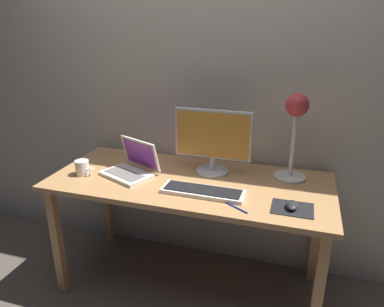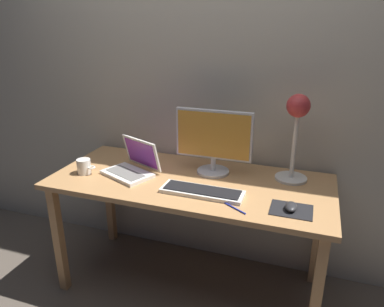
{
  "view_description": "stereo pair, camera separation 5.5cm",
  "coord_description": "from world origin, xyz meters",
  "px_view_note": "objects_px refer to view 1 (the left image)",
  "views": [
    {
      "loc": [
        0.57,
        -1.79,
        1.6
      ],
      "look_at": [
        0.03,
        -0.05,
        0.92
      ],
      "focal_mm": 33.53,
      "sensor_mm": 36.0,
      "label": 1
    },
    {
      "loc": [
        0.62,
        -1.77,
        1.6
      ],
      "look_at": [
        0.03,
        -0.05,
        0.92
      ],
      "focal_mm": 33.53,
      "sensor_mm": 36.0,
      "label": 2
    }
  ],
  "objects_px": {
    "desk_lamp": "(295,121)",
    "mouse": "(292,205)",
    "monitor": "(213,139)",
    "coffee_mug": "(83,168)",
    "laptop": "(133,165)",
    "pen": "(236,208)",
    "keyboard_main": "(203,191)"
  },
  "relations": [
    {
      "from": "monitor",
      "to": "coffee_mug",
      "type": "relative_size",
      "value": 3.91
    },
    {
      "from": "pen",
      "to": "keyboard_main",
      "type": "bearing_deg",
      "value": 152.0
    },
    {
      "from": "laptop",
      "to": "pen",
      "type": "distance_m",
      "value": 0.71
    },
    {
      "from": "keyboard_main",
      "to": "coffee_mug",
      "type": "bearing_deg",
      "value": 177.99
    },
    {
      "from": "mouse",
      "to": "laptop",
      "type": "bearing_deg",
      "value": 170.12
    },
    {
      "from": "laptop",
      "to": "pen",
      "type": "relative_size",
      "value": 2.56
    },
    {
      "from": "pen",
      "to": "mouse",
      "type": "bearing_deg",
      "value": 16.15
    },
    {
      "from": "keyboard_main",
      "to": "desk_lamp",
      "type": "bearing_deg",
      "value": 38.38
    },
    {
      "from": "monitor",
      "to": "pen",
      "type": "xyz_separation_m",
      "value": [
        0.22,
        -0.39,
        -0.21
      ]
    },
    {
      "from": "monitor",
      "to": "laptop",
      "type": "height_order",
      "value": "monitor"
    },
    {
      "from": "coffee_mug",
      "to": "laptop",
      "type": "bearing_deg",
      "value": 20.48
    },
    {
      "from": "laptop",
      "to": "desk_lamp",
      "type": "distance_m",
      "value": 0.96
    },
    {
      "from": "monitor",
      "to": "desk_lamp",
      "type": "bearing_deg",
      "value": 6.56
    },
    {
      "from": "monitor",
      "to": "desk_lamp",
      "type": "xyz_separation_m",
      "value": [
        0.45,
        0.05,
        0.13
      ]
    },
    {
      "from": "desk_lamp",
      "to": "mouse",
      "type": "relative_size",
      "value": 5.15
    },
    {
      "from": "monitor",
      "to": "mouse",
      "type": "distance_m",
      "value": 0.61
    },
    {
      "from": "laptop",
      "to": "coffee_mug",
      "type": "bearing_deg",
      "value": -159.52
    },
    {
      "from": "desk_lamp",
      "to": "monitor",
      "type": "bearing_deg",
      "value": -173.44
    },
    {
      "from": "monitor",
      "to": "keyboard_main",
      "type": "height_order",
      "value": "monitor"
    },
    {
      "from": "monitor",
      "to": "pen",
      "type": "height_order",
      "value": "monitor"
    },
    {
      "from": "keyboard_main",
      "to": "monitor",
      "type": "bearing_deg",
      "value": 94.49
    },
    {
      "from": "keyboard_main",
      "to": "mouse",
      "type": "bearing_deg",
      "value": -3.95
    },
    {
      "from": "monitor",
      "to": "keyboard_main",
      "type": "xyz_separation_m",
      "value": [
        0.02,
        -0.29,
        -0.2
      ]
    },
    {
      "from": "pen",
      "to": "desk_lamp",
      "type": "bearing_deg",
      "value": 62.86
    },
    {
      "from": "desk_lamp",
      "to": "keyboard_main",
      "type": "bearing_deg",
      "value": -141.62
    },
    {
      "from": "monitor",
      "to": "mouse",
      "type": "height_order",
      "value": "monitor"
    },
    {
      "from": "coffee_mug",
      "to": "desk_lamp",
      "type": "bearing_deg",
      "value": 14.96
    },
    {
      "from": "keyboard_main",
      "to": "mouse",
      "type": "relative_size",
      "value": 4.6
    },
    {
      "from": "keyboard_main",
      "to": "pen",
      "type": "xyz_separation_m",
      "value": [
        0.2,
        -0.11,
        -0.01
      ]
    },
    {
      "from": "keyboard_main",
      "to": "laptop",
      "type": "xyz_separation_m",
      "value": [
        -0.47,
        0.13,
        0.05
      ]
    },
    {
      "from": "monitor",
      "to": "mouse",
      "type": "xyz_separation_m",
      "value": [
        0.48,
        -0.32,
        -0.19
      ]
    },
    {
      "from": "coffee_mug",
      "to": "pen",
      "type": "xyz_separation_m",
      "value": [
        0.94,
        -0.13,
        -0.04
      ]
    }
  ]
}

